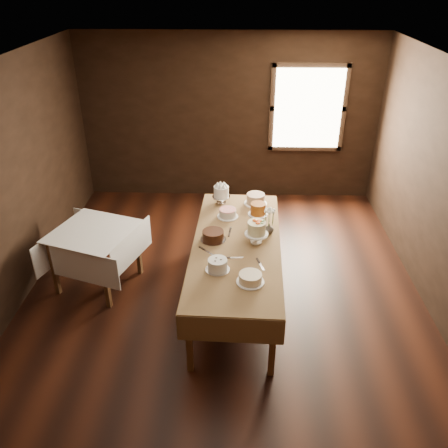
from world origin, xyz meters
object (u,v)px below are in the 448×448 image
side_table (94,237)px  flower_vase (269,229)px  cake_server_b (262,267)px  cake_lattice (228,214)px  cake_chocolate (213,236)px  cake_meringue (221,195)px  cake_server_e (209,252)px  cake_speckled (256,199)px  display_table (236,248)px  cake_swirl (218,265)px  cake_server_a (237,258)px  cake_server_d (264,232)px  cake_flowers (256,233)px  cake_server_c (230,230)px  cake_cream (250,278)px  cake_caramel (258,214)px

side_table → flower_vase: (2.18, -0.02, 0.17)m
side_table → cake_server_b: bearing=-19.7°
cake_lattice → cake_chocolate: 0.60m
cake_meringue → cake_server_e: 1.26m
side_table → cake_chocolate: bearing=-7.5°
cake_speckled → display_table: bearing=-103.8°
cake_swirl → cake_server_a: 0.32m
cake_server_d → flower_vase: (0.06, -0.01, 0.06)m
cake_flowers → cake_server_e: size_ratio=1.18×
cake_swirl → cake_server_d: bearing=56.7°
cake_chocolate → cake_server_c: cake_chocolate is taller
cake_flowers → cake_lattice: bearing=119.7°
cake_lattice → cake_server_b: size_ratio=1.14×
cake_cream → cake_server_c: (-0.23, 1.07, -0.05)m
cake_chocolate → cake_server_d: 0.64m
side_table → cake_server_d: (2.12, -0.01, 0.11)m
cake_lattice → cake_caramel: (0.38, -0.15, 0.07)m
cake_server_d → cake_server_e: same height
cake_server_d → cake_lattice: bearing=107.5°
cake_server_d → flower_vase: flower_vase is taller
cake_swirl → cake_server_d: 0.97m
cake_meringue → cake_caramel: size_ratio=0.91×
cake_lattice → cake_swirl: size_ratio=1.04×
cake_lattice → cake_cream: bearing=-79.2°
cake_lattice → cake_server_e: 0.88m
cake_meringue → cake_swirl: cake_meringue is taller
cake_server_c → cake_server_d: (0.41, -0.05, 0.00)m
cake_caramel → cake_server_d: cake_caramel is taller
side_table → cake_server_c: 1.71m
cake_chocolate → cake_server_e: size_ratio=1.47×
cake_cream → cake_speckled: bearing=86.7°
cake_server_d → cake_server_e: 0.80m
side_table → cake_server_c: (1.71, 0.04, 0.11)m
cake_caramel → cake_chocolate: bearing=-141.3°
display_table → cake_speckled: (0.25, 1.03, 0.13)m
cake_speckled → cake_lattice: cake_speckled is taller
cake_lattice → cake_meringue: bearing=104.1°
cake_caramel → cake_server_e: cake_caramel is taller
cake_chocolate → cake_server_c: (0.20, 0.24, -0.05)m
cake_server_b → cake_server_c: size_ratio=1.00×
cake_caramel → cake_cream: 1.27m
cake_speckled → cake_server_a: (-0.25, -1.34, -0.07)m
cake_chocolate → cake_server_d: bearing=17.5°
cake_cream → cake_server_d: bearing=79.7°
cake_chocolate → flower_vase: flower_vase is taller
cake_server_a → cake_server_b: (0.27, -0.17, 0.00)m
display_table → cake_lattice: size_ratio=9.65×
flower_vase → cake_speckled: bearing=100.0°
cake_server_e → flower_vase: 0.84m
cake_flowers → cake_chocolate: bearing=176.1°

